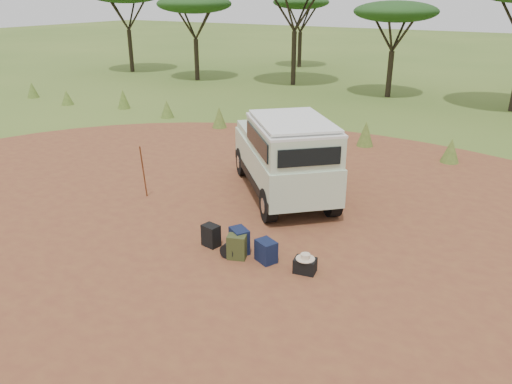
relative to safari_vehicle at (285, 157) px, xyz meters
The scene contains 12 objects.
ground 3.35m from the safari_vehicle, 83.96° to the right, with size 140.00×140.00×0.00m, color #466524.
dirt_clearing 3.35m from the safari_vehicle, 83.96° to the right, with size 23.00×23.00×0.01m, color brown.
grass_fringe 5.58m from the safari_vehicle, 85.35° to the left, with size 36.60×1.60×0.90m.
safari_vehicle is the anchor object (origin of this frame).
walking_staff 3.76m from the safari_vehicle, 145.84° to the right, with size 0.04×0.04×1.53m, color maroon.
backpack_black 3.52m from the safari_vehicle, 90.21° to the right, with size 0.36×0.27×0.49m, color black.
backpack_navy 3.53m from the safari_vehicle, 78.50° to the right, with size 0.43×0.30×0.56m, color #131E3C.
backpack_olive 3.77m from the safari_vehicle, 77.93° to the right, with size 0.38×0.27×0.53m, color #38421E.
duffel_navy 3.76m from the safari_vehicle, 68.26° to the right, with size 0.42×0.31×0.47m, color #131E3C.
hard_case 4.17m from the safari_vehicle, 56.63° to the right, with size 0.43×0.30×0.30m, color black.
stuff_sack 3.76m from the safari_vehicle, 80.47° to the right, with size 0.33×0.33×0.33m, color black.
safari_hat 4.13m from the safari_vehicle, 56.63° to the right, with size 0.38×0.38×0.11m.
Camera 1 is at (5.42, -8.12, 5.16)m, focal length 35.00 mm.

